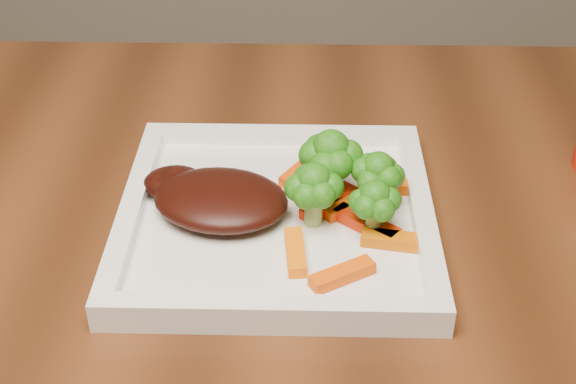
{
  "coord_description": "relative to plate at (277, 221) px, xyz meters",
  "views": [
    {
      "loc": [
        -0.13,
        -0.37,
        1.18
      ],
      "look_at": [
        -0.14,
        0.19,
        0.79
      ],
      "focal_mm": 50.0,
      "sensor_mm": 36.0,
      "label": 1
    }
  ],
  "objects": [
    {
      "name": "carrot_2",
      "position": [
        0.02,
        -0.06,
        0.01
      ],
      "size": [
        0.02,
        0.06,
        0.01
      ],
      "primitive_type": "cube",
      "rotation": [
        0.0,
        0.0,
        1.66
      ],
      "color": "#FF6E04",
      "rests_on": "plate"
    },
    {
      "name": "broccoli_0",
      "position": [
        0.05,
        0.03,
        0.04
      ],
      "size": [
        0.08,
        0.08,
        0.07
      ],
      "primitive_type": null,
      "rotation": [
        0.0,
        0.0,
        -0.42
      ],
      "color": "#2A6A11",
      "rests_on": "plate"
    },
    {
      "name": "carrot_6",
      "position": [
        0.06,
        0.01,
        0.01
      ],
      "size": [
        0.05,
        0.04,
        0.01
      ],
      "primitive_type": "cube",
      "rotation": [
        0.0,
        0.0,
        0.64
      ],
      "color": "#D14303",
      "rests_on": "plate"
    },
    {
      "name": "carrot_3",
      "position": [
        0.1,
        0.04,
        0.01
      ],
      "size": [
        0.05,
        0.02,
        0.01
      ],
      "primitive_type": "cube",
      "rotation": [
        0.0,
        0.0,
        0.03
      ],
      "color": "#E84F03",
      "rests_on": "plate"
    },
    {
      "name": "plate",
      "position": [
        0.0,
        0.0,
        0.0
      ],
      "size": [
        0.27,
        0.27,
        0.01
      ],
      "primitive_type": "cube",
      "color": "white",
      "rests_on": "dining_table"
    },
    {
      "name": "steak",
      "position": [
        -0.05,
        0.0,
        0.02
      ],
      "size": [
        0.14,
        0.11,
        0.03
      ],
      "primitive_type": "ellipsoid",
      "rotation": [
        0.0,
        0.0,
        -0.21
      ],
      "color": "black",
      "rests_on": "plate"
    },
    {
      "name": "carrot_0",
      "position": [
        0.05,
        -0.08,
        0.01
      ],
      "size": [
        0.05,
        0.04,
        0.01
      ],
      "primitive_type": "cube",
      "rotation": [
        0.0,
        0.0,
        0.54
      ],
      "color": "#E84D03",
      "rests_on": "plate"
    },
    {
      "name": "broccoli_3",
      "position": [
        0.03,
        -0.01,
        0.04
      ],
      "size": [
        0.06,
        0.06,
        0.06
      ],
      "primitive_type": null,
      "rotation": [
        0.0,
        0.0,
        -0.18
      ],
      "color": "#215E0F",
      "rests_on": "plate"
    },
    {
      "name": "carrot_5",
      "position": [
        0.08,
        -0.02,
        0.01
      ],
      "size": [
        0.06,
        0.05,
        0.01
      ],
      "primitive_type": "cube",
      "rotation": [
        0.0,
        0.0,
        -0.68
      ],
      "color": "red",
      "rests_on": "plate"
    },
    {
      "name": "broccoli_1",
      "position": [
        0.09,
        0.01,
        0.04
      ],
      "size": [
        0.05,
        0.05,
        0.06
      ],
      "primitive_type": null,
      "rotation": [
        0.0,
        0.0,
        -0.04
      ],
      "color": "#327213",
      "rests_on": "plate"
    },
    {
      "name": "carrot_4",
      "position": [
        0.02,
        0.06,
        0.01
      ],
      "size": [
        0.04,
        0.06,
        0.01
      ],
      "primitive_type": "cube",
      "rotation": [
        0.0,
        0.0,
        1.0
      ],
      "color": "#E54303",
      "rests_on": "plate"
    },
    {
      "name": "broccoli_2",
      "position": [
        0.08,
        -0.02,
        0.04
      ],
      "size": [
        0.06,
        0.06,
        0.06
      ],
      "primitive_type": null,
      "rotation": [
        0.0,
        0.0,
        0.17
      ],
      "color": "#286D12",
      "rests_on": "plate"
    },
    {
      "name": "carrot_1",
      "position": [
        0.1,
        -0.04,
        0.01
      ],
      "size": [
        0.06,
        0.03,
        0.01
      ],
      "primitive_type": "cube",
      "rotation": [
        0.0,
        0.0,
        -0.17
      ],
      "color": "#CA5A03",
      "rests_on": "plate"
    },
    {
      "name": "carrot_7",
      "position": [
        0.05,
        0.01,
        0.01
      ],
      "size": [
        0.05,
        0.06,
        0.01
      ],
      "primitive_type": "cube",
      "rotation": [
        0.0,
        0.0,
        0.83
      ],
      "color": "red",
      "rests_on": "plate"
    }
  ]
}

